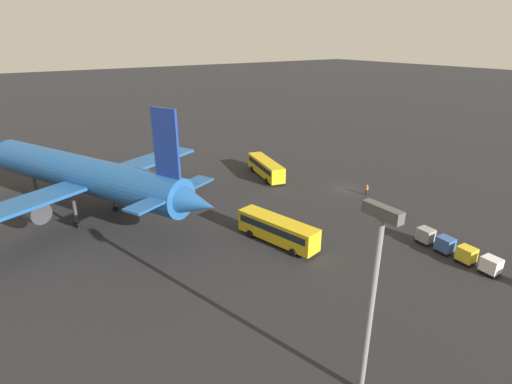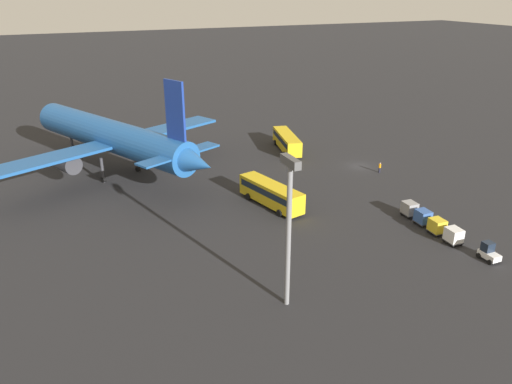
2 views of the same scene
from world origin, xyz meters
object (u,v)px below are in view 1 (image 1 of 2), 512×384
object	(u,v)px
cargo_cart_yellow	(467,254)
cargo_cart_blue	(445,244)
worker_person	(367,190)
shuttle_bus_far	(277,229)
cargo_cart_white	(491,265)
airplane	(85,175)
shuttle_bus_near	(266,167)
cargo_cart_grey	(426,235)

from	to	relation	value
cargo_cart_yellow	cargo_cart_blue	bearing A→B (deg)	-4.42
worker_person	cargo_cart_yellow	xyz separation A→B (m)	(-21.46, 7.40, 0.32)
shuttle_bus_far	cargo_cart_yellow	size ratio (longest dim) A/B	5.75
worker_person	cargo_cart_white	bearing A→B (deg)	163.04
cargo_cart_yellow	cargo_cart_blue	xyz separation A→B (m)	(2.83, -0.22, 0.00)
airplane	shuttle_bus_near	xyz separation A→B (m)	(0.33, -32.05, -4.67)
cargo_cart_yellow	shuttle_bus_near	bearing A→B (deg)	1.87
shuttle_bus_near	cargo_cart_blue	size ratio (longest dim) A/B	5.98
airplane	shuttle_bus_near	bearing A→B (deg)	-113.92
shuttle_bus_far	cargo_cart_yellow	bearing A→B (deg)	-150.33
cargo_cart_white	cargo_cart_yellow	distance (m)	2.83
cargo_cart_blue	worker_person	bearing A→B (deg)	-21.07
shuttle_bus_far	cargo_cart_yellow	xyz separation A→B (m)	(-16.63, -15.29, -0.79)
shuttle_bus_near	airplane	bearing A→B (deg)	103.89
airplane	worker_person	bearing A→B (deg)	-137.09
cargo_cart_blue	cargo_cart_white	bearing A→B (deg)	177.69
cargo_cart_white	airplane	bearing A→B (deg)	38.93
cargo_cart_white	cargo_cart_grey	bearing A→B (deg)	-2.62
worker_person	cargo_cart_blue	bearing A→B (deg)	158.93
cargo_cart_blue	airplane	bearing A→B (deg)	43.32
cargo_cart_white	cargo_cart_grey	distance (m)	8.50
shuttle_bus_near	shuttle_bus_far	distance (m)	26.17
cargo_cart_blue	cargo_cart_grey	xyz separation A→B (m)	(2.83, -0.16, 0.00)
cargo_cart_white	cargo_cart_blue	world-z (taller)	same
airplane	cargo_cart_grey	distance (m)	47.29
airplane	shuttle_bus_far	size ratio (longest dim) A/B	3.68
shuttle_bus_far	cargo_cart_grey	world-z (taller)	shuttle_bus_far
airplane	shuttle_bus_near	world-z (taller)	airplane
cargo_cart_blue	cargo_cart_grey	bearing A→B (deg)	-3.23
worker_person	airplane	bearing A→B (deg)	67.42
airplane	cargo_cart_blue	size ratio (longest dim) A/B	21.16
airplane	cargo_cart_white	bearing A→B (deg)	-165.57
worker_person	cargo_cart_grey	size ratio (longest dim) A/B	0.84
shuttle_bus_far	cargo_cart_white	world-z (taller)	shuttle_bus_far
shuttle_bus_near	cargo_cart_white	world-z (taller)	shuttle_bus_near
airplane	shuttle_bus_far	bearing A→B (deg)	-164.87
cargo_cart_blue	cargo_cart_yellow	bearing A→B (deg)	175.58
airplane	cargo_cart_white	distance (m)	53.27
shuttle_bus_near	cargo_cart_white	bearing A→B (deg)	-164.97
airplane	cargo_cart_grey	size ratio (longest dim) A/B	21.16
airplane	worker_person	world-z (taller)	airplane
shuttle_bus_far	worker_person	size ratio (longest dim) A/B	6.86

